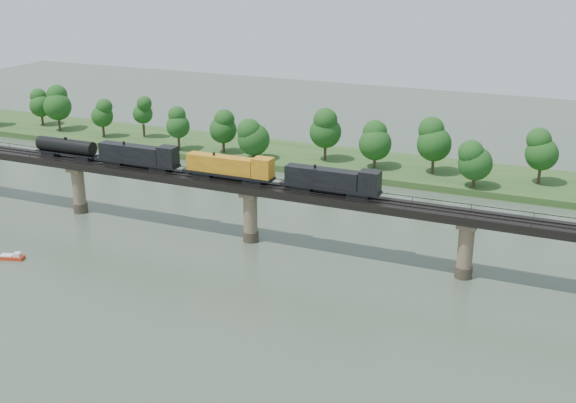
% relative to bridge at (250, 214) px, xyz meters
% --- Properties ---
extents(ground, '(400.00, 400.00, 0.00)m').
position_rel_bridge_xyz_m(ground, '(0.00, -30.00, -5.46)').
color(ground, '#384637').
rests_on(ground, ground).
extents(far_bank, '(300.00, 24.00, 1.60)m').
position_rel_bridge_xyz_m(far_bank, '(0.00, 55.00, -4.66)').
color(far_bank, '#2A4B1E').
rests_on(far_bank, ground).
extents(bridge, '(236.00, 30.00, 11.50)m').
position_rel_bridge_xyz_m(bridge, '(0.00, 0.00, 0.00)').
color(bridge, '#473A2D').
rests_on(bridge, ground).
extents(bridge_superstructure, '(220.00, 4.90, 0.75)m').
position_rel_bridge_xyz_m(bridge_superstructure, '(0.00, 0.00, 6.33)').
color(bridge_superstructure, black).
rests_on(bridge_superstructure, bridge).
extents(far_treeline, '(289.06, 17.54, 13.60)m').
position_rel_bridge_xyz_m(far_treeline, '(-8.21, 50.52, 3.37)').
color(far_treeline, '#382619').
rests_on(far_treeline, far_bank).
extents(freight_train, '(74.33, 2.90, 5.12)m').
position_rel_bridge_xyz_m(freight_train, '(-11.10, -0.00, 8.48)').
color(freight_train, black).
rests_on(freight_train, bridge).
extents(motorboat, '(4.93, 2.94, 1.30)m').
position_rel_bridge_xyz_m(motorboat, '(-35.42, -24.85, -5.01)').
color(motorboat, red).
rests_on(motorboat, ground).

